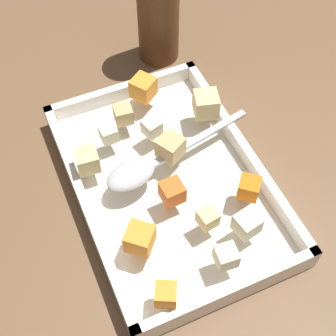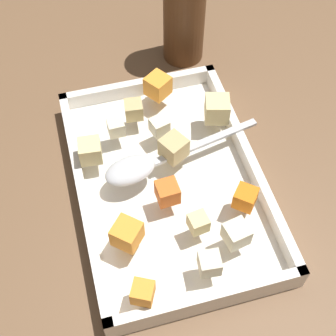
% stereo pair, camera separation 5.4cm
% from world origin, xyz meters
% --- Properties ---
extents(ground_plane, '(4.00, 4.00, 0.00)m').
position_xyz_m(ground_plane, '(0.00, 0.00, 0.00)').
color(ground_plane, brown).
extents(baking_dish, '(0.36, 0.24, 0.04)m').
position_xyz_m(baking_dish, '(0.01, 0.02, 0.01)').
color(baking_dish, white).
rests_on(baking_dish, ground_plane).
extents(carrot_chunk_near_spoon, '(0.04, 0.04, 0.03)m').
position_xyz_m(carrot_chunk_near_spoon, '(0.08, 0.10, 0.05)').
color(carrot_chunk_near_spoon, orange).
rests_on(carrot_chunk_near_spoon, baking_dish).
extents(carrot_chunk_corner_se, '(0.03, 0.03, 0.02)m').
position_xyz_m(carrot_chunk_corner_se, '(0.17, -0.06, 0.05)').
color(carrot_chunk_corner_se, orange).
rests_on(carrot_chunk_corner_se, baking_dish).
extents(carrot_chunk_near_left, '(0.04, 0.04, 0.03)m').
position_xyz_m(carrot_chunk_near_left, '(-0.13, 0.04, 0.06)').
color(carrot_chunk_near_left, orange).
rests_on(carrot_chunk_near_left, baking_dish).
extents(carrot_chunk_near_right, '(0.04, 0.04, 0.03)m').
position_xyz_m(carrot_chunk_near_right, '(0.09, -0.06, 0.06)').
color(carrot_chunk_near_right, orange).
rests_on(carrot_chunk_near_right, baking_dish).
extents(carrot_chunk_mid_left, '(0.03, 0.03, 0.03)m').
position_xyz_m(carrot_chunk_mid_left, '(0.05, 0.01, 0.05)').
color(carrot_chunk_mid_left, orange).
rests_on(carrot_chunk_mid_left, baking_dish).
extents(potato_chunk_under_handle, '(0.03, 0.03, 0.02)m').
position_xyz_m(potato_chunk_under_handle, '(0.10, 0.03, 0.05)').
color(potato_chunk_under_handle, '#E0CC89').
rests_on(potato_chunk_under_handle, baking_dish).
extents(potato_chunk_back_center, '(0.02, 0.02, 0.02)m').
position_xyz_m(potato_chunk_back_center, '(-0.08, -0.04, 0.05)').
color(potato_chunk_back_center, beige).
rests_on(potato_chunk_back_center, baking_dish).
extents(potato_chunk_corner_sw, '(0.04, 0.04, 0.03)m').
position_xyz_m(potato_chunk_corner_sw, '(-0.02, 0.03, 0.06)').
color(potato_chunk_corner_sw, tan).
rests_on(potato_chunk_corner_sw, baking_dish).
extents(potato_chunk_far_right, '(0.04, 0.04, 0.03)m').
position_xyz_m(potato_chunk_far_right, '(-0.07, 0.11, 0.06)').
color(potato_chunk_far_right, '#E0CC89').
rests_on(potato_chunk_far_right, baking_dish).
extents(potato_chunk_rim_edge, '(0.03, 0.03, 0.02)m').
position_xyz_m(potato_chunk_rim_edge, '(0.15, 0.03, 0.05)').
color(potato_chunk_rim_edge, beige).
rests_on(potato_chunk_rim_edge, baking_dish).
extents(potato_chunk_heap_top, '(0.03, 0.03, 0.02)m').
position_xyz_m(potato_chunk_heap_top, '(-0.06, 0.02, 0.05)').
color(potato_chunk_heap_top, beige).
rests_on(potato_chunk_heap_top, baking_dish).
extents(potato_chunk_center, '(0.03, 0.03, 0.03)m').
position_xyz_m(potato_chunk_center, '(0.13, 0.07, 0.05)').
color(potato_chunk_center, beige).
rests_on(potato_chunk_center, baking_dish).
extents(potato_chunk_corner_ne, '(0.03, 0.03, 0.03)m').
position_xyz_m(potato_chunk_corner_ne, '(-0.04, -0.08, 0.06)').
color(potato_chunk_corner_ne, '#E0CC89').
rests_on(potato_chunk_corner_ne, baking_dish).
extents(potato_chunk_mid_right, '(0.03, 0.03, 0.03)m').
position_xyz_m(potato_chunk_mid_right, '(-0.10, -0.01, 0.05)').
color(potato_chunk_mid_right, tan).
rests_on(potato_chunk_mid_right, baking_dish).
extents(serving_spoon, '(0.07, 0.23, 0.02)m').
position_xyz_m(serving_spoon, '(-0.00, -0.02, 0.05)').
color(serving_spoon, silver).
rests_on(serving_spoon, baking_dish).
extents(pepper_mill, '(0.07, 0.07, 0.23)m').
position_xyz_m(pepper_mill, '(-0.25, 0.11, 0.11)').
color(pepper_mill, brown).
rests_on(pepper_mill, ground_plane).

